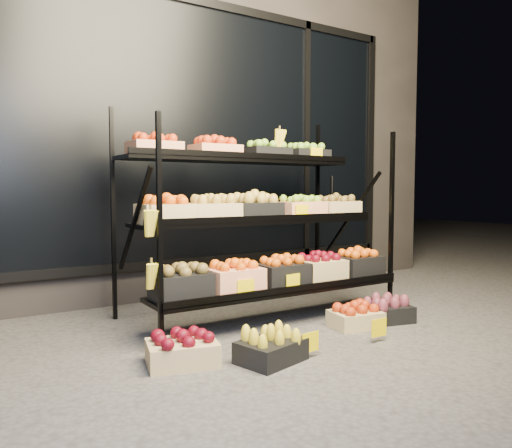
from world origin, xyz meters
TOP-DOWN VIEW (x-y plane):
  - ground at (0.00, 0.00)m, footprint 24.00×24.00m
  - building at (0.00, 2.59)m, footprint 6.00×2.08m
  - display_rack at (-0.01, 0.60)m, footprint 2.18×1.02m
  - tag_floor_a at (-0.30, -0.40)m, footprint 0.13×0.01m
  - tag_floor_b at (0.29, -0.40)m, footprint 0.13×0.01m
  - floor_crate_left at (-1.00, -0.08)m, footprint 0.46×0.38m
  - floor_crate_midleft at (-0.53, -0.32)m, footprint 0.44×0.37m
  - floor_crate_midright at (0.41, -0.05)m, footprint 0.40×0.32m
  - floor_crate_right at (0.73, -0.05)m, footprint 0.43×0.36m

SIDE VIEW (x-z plane):
  - ground at x=0.00m, z-range 0.00..0.00m
  - tag_floor_a at x=-0.30m, z-range 0.00..0.12m
  - tag_floor_b at x=0.29m, z-range 0.00..0.12m
  - floor_crate_midright at x=0.41m, z-range -0.01..0.18m
  - floor_crate_right at x=0.73m, z-range -0.01..0.19m
  - floor_crate_midleft at x=-0.53m, z-range -0.01..0.19m
  - floor_crate_left at x=-1.00m, z-range -0.01..0.20m
  - display_rack at x=-0.01m, z-range -0.04..1.62m
  - building at x=0.00m, z-range 0.00..3.50m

